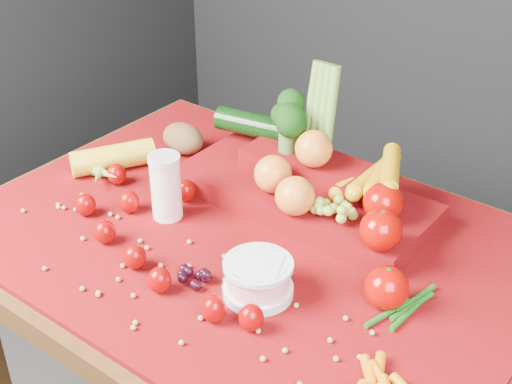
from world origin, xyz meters
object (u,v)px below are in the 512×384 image
Objects in this scene: produce_mound at (313,182)px; yogurt_bowl at (258,277)px; milk_glass at (166,185)px; table at (250,280)px.

yogurt_bowl is at bearing -74.55° from produce_mound.
yogurt_bowl is 0.20× the size of produce_mound.
milk_glass is 0.30m from yogurt_bowl.
yogurt_bowl is (0.12, -0.12, 0.14)m from table.
milk_glass is 0.22× the size of produce_mound.
table is 0.23m from produce_mound.
produce_mound is (0.04, 0.16, 0.17)m from table.
table is 0.25m from milk_glass.
produce_mound is at bearing 76.00° from table.
table is 8.20× the size of milk_glass.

